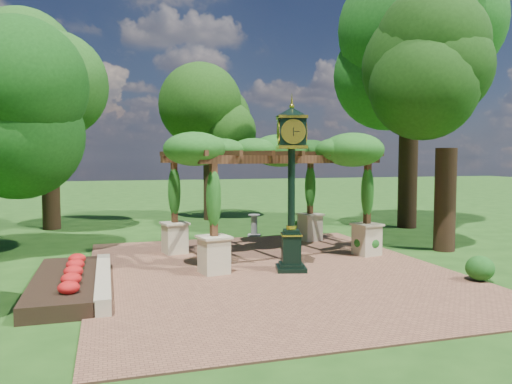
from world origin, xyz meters
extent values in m
plane|color=#1E4714|center=(0.00, 0.00, 0.00)|extent=(120.00, 120.00, 0.00)
cube|color=brown|center=(0.00, 1.00, 0.02)|extent=(10.00, 12.00, 0.04)
cube|color=#C6B793|center=(-4.60, 0.50, 0.20)|extent=(0.35, 5.00, 0.40)
cube|color=red|center=(-5.50, 0.50, 0.18)|extent=(1.50, 5.00, 0.36)
cube|color=black|center=(0.56, 0.86, 0.10)|extent=(1.01, 1.01, 0.12)
cube|color=black|center=(0.56, 0.86, 0.66)|extent=(0.63, 0.63, 0.93)
cube|color=gold|center=(0.56, 0.86, 1.08)|extent=(0.70, 0.70, 0.04)
cylinder|color=black|center=(0.56, 0.86, 2.43)|extent=(0.25, 0.25, 2.39)
cube|color=black|center=(0.56, 0.86, 3.99)|extent=(0.88, 0.88, 0.73)
cylinder|color=beige|center=(0.47, 0.49, 3.99)|extent=(0.61, 0.18, 0.62)
cone|color=black|center=(0.56, 0.86, 4.56)|extent=(1.13, 1.13, 0.26)
sphere|color=gold|center=(0.56, 0.86, 4.71)|extent=(0.15, 0.15, 0.15)
cube|color=beige|center=(-1.63, 1.17, 0.54)|extent=(0.85, 0.85, 0.99)
cube|color=#50301B|center=(-1.63, 1.17, 2.11)|extent=(0.21, 0.21, 2.04)
cube|color=beige|center=(3.78, 2.28, 0.54)|extent=(0.85, 0.85, 0.99)
cube|color=#50301B|center=(3.78, 2.28, 2.11)|extent=(0.21, 0.21, 2.04)
cube|color=beige|center=(-2.30, 4.42, 0.54)|extent=(0.85, 0.85, 0.99)
cube|color=#50301B|center=(-2.30, 4.42, 2.11)|extent=(0.21, 0.21, 2.04)
cube|color=beige|center=(3.11, 5.53, 0.54)|extent=(0.85, 0.85, 0.99)
cube|color=#50301B|center=(3.11, 5.53, 2.11)|extent=(0.21, 0.21, 2.04)
cube|color=#50301B|center=(1.08, 1.73, 3.22)|extent=(6.31, 1.44, 0.24)
cube|color=#50301B|center=(0.41, 4.97, 3.22)|extent=(6.31, 1.44, 0.24)
ellipsoid|color=#1E5919|center=(0.74, 3.35, 3.52)|extent=(7.08, 5.19, 1.10)
cube|color=#9A9991|center=(1.35, 7.27, 0.05)|extent=(0.66, 0.66, 0.09)
cylinder|color=#9A9991|center=(1.35, 7.27, 0.46)|extent=(0.34, 0.34, 0.84)
cylinder|color=#9A9991|center=(1.35, 7.27, 0.90)|extent=(0.63, 0.63, 0.05)
ellipsoid|color=#1A5317|center=(4.90, -1.69, 0.37)|extent=(0.94, 0.94, 0.66)
ellipsoid|color=#1A5A19|center=(3.84, 2.36, 0.45)|extent=(0.94, 0.94, 0.82)
ellipsoid|color=#265919|center=(3.05, 6.60, 0.36)|extent=(0.85, 0.85, 0.64)
cylinder|color=#322013|center=(-6.92, 12.00, 1.86)|extent=(0.79, 0.79, 3.72)
ellipsoid|color=#1F4F16|center=(-6.92, 12.00, 6.66)|extent=(4.32, 4.32, 5.88)
cylinder|color=#332414|center=(0.74, 13.31, 1.61)|extent=(0.71, 0.71, 3.22)
ellipsoid|color=#1A3E0F|center=(0.74, 13.31, 5.77)|extent=(4.13, 4.13, 5.09)
cylinder|color=black|center=(8.99, 7.82, 2.38)|extent=(0.87, 0.87, 4.76)
ellipsoid|color=#1C5819|center=(8.99, 7.82, 8.51)|extent=(6.02, 6.02, 7.51)
cylinder|color=#382216|center=(6.88, 2.37, 1.80)|extent=(0.73, 0.73, 3.61)
ellipsoid|color=#16360D|center=(6.88, 2.37, 6.46)|extent=(3.92, 3.92, 5.70)
camera|label=1|loc=(-4.47, -12.39, 3.29)|focal=35.00mm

